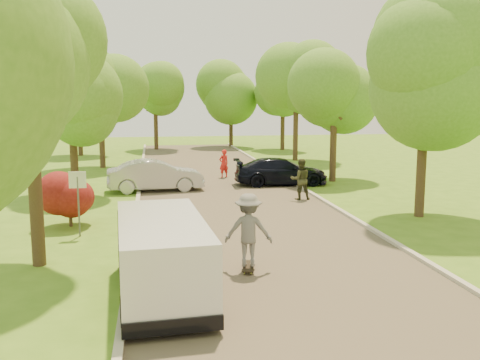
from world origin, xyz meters
TOP-DOWN VIEW (x-y plane):
  - ground at (0.00, 0.00)m, footprint 100.00×100.00m
  - road at (0.00, 8.00)m, footprint 8.00×60.00m
  - curb_left at (-4.05, 8.00)m, footprint 0.18×60.00m
  - curb_right at (4.05, 8.00)m, footprint 0.18×60.00m
  - street_sign at (-5.80, 4.00)m, footprint 0.55×0.06m
  - red_shrub at (-6.30, 5.50)m, footprint 1.70×1.70m
  - tree_l_mida at (-6.30, 1.00)m, footprint 4.71×4.60m
  - tree_l_midb at (-6.81, 12.00)m, footprint 4.30×4.20m
  - tree_l_far at (-6.39, 22.00)m, footprint 4.92×4.80m
  - tree_r_mida at (7.02, 5.00)m, footprint 5.13×5.00m
  - tree_r_midb at (6.60, 14.00)m, footprint 4.51×4.40m
  - tree_r_far at (7.23, 24.00)m, footprint 5.33×5.20m
  - tree_bg_a at (-8.78, 30.00)m, footprint 5.12×5.00m
  - tree_bg_b at (8.22, 32.00)m, footprint 5.12×5.00m
  - tree_bg_c at (-2.79, 34.00)m, footprint 4.92×4.80m
  - tree_bg_d at (4.22, 36.00)m, footprint 5.12×5.00m
  - minivan at (-3.20, -1.87)m, footprint 2.23×5.01m
  - silver_sedan at (-3.24, 12.43)m, footprint 4.79×2.00m
  - dark_sedan at (3.30, 13.27)m, footprint 4.97×2.20m
  - longboard at (-0.91, -0.39)m, footprint 0.49×1.04m
  - skateboarder at (-0.91, -0.39)m, footprint 1.39×0.98m
  - person_striped at (0.67, 16.27)m, footprint 0.70×0.59m
  - person_olive at (3.18, 9.07)m, footprint 0.93×0.74m

SIDE VIEW (x-z plane):
  - ground at x=0.00m, z-range 0.00..0.00m
  - road at x=0.00m, z-range 0.00..0.01m
  - curb_left at x=-4.05m, z-range 0.00..0.12m
  - curb_right at x=4.05m, z-range 0.00..0.12m
  - longboard at x=-0.91m, z-range 0.05..0.17m
  - dark_sedan at x=3.30m, z-range 0.00..1.42m
  - silver_sedan at x=-3.24m, z-range 0.00..1.54m
  - person_striped at x=0.67m, z-range 0.00..1.63m
  - person_olive at x=3.18m, z-range 0.00..1.85m
  - minivan at x=-3.20m, z-range 0.05..1.87m
  - red_shrub at x=-6.30m, z-range 0.12..2.07m
  - skateboarder at x=-0.91m, z-range 0.13..2.08m
  - street_sign at x=-5.80m, z-range 0.48..2.65m
  - tree_l_midb at x=-6.81m, z-range 1.28..7.89m
  - tree_r_midb at x=6.60m, z-range 1.38..8.38m
  - tree_bg_c at x=-2.79m, z-range 1.35..8.69m
  - tree_l_mida at x=-6.30m, z-range 1.48..8.87m
  - tree_bg_a at x=-8.78m, z-range 1.45..9.18m
  - tree_bg_d at x=4.22m, z-range 1.45..9.18m
  - tree_l_far at x=-6.39m, z-range 1.57..9.36m
  - tree_r_mida at x=7.02m, z-range 1.56..9.51m
  - tree_bg_b at x=8.22m, z-range 1.56..9.51m
  - tree_r_far at x=7.23m, z-range 1.66..10.00m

